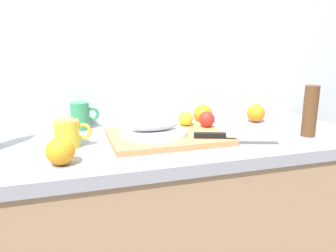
{
  "coord_description": "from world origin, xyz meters",
  "views": [
    {
      "loc": [
        -0.09,
        -1.11,
        1.23
      ],
      "look_at": [
        0.25,
        -0.03,
        0.95
      ],
      "focal_mm": 35.04,
      "sensor_mm": 36.0,
      "label": 1
    }
  ],
  "objects_px": {
    "fish_fillet": "(154,126)",
    "coffee_mug_0": "(68,134)",
    "coffee_mug_2": "(81,116)",
    "cutting_board": "(168,137)",
    "lemon_0": "(186,118)",
    "chef_knife": "(225,136)",
    "pepper_mill": "(310,111)",
    "orange_0": "(256,113)",
    "white_plate": "(154,132)"
  },
  "relations": [
    {
      "from": "cutting_board",
      "to": "fish_fillet",
      "type": "relative_size",
      "value": 2.34
    },
    {
      "from": "cutting_board",
      "to": "orange_0",
      "type": "bearing_deg",
      "value": 18.67
    },
    {
      "from": "coffee_mug_0",
      "to": "orange_0",
      "type": "distance_m",
      "value": 0.81
    },
    {
      "from": "orange_0",
      "to": "pepper_mill",
      "type": "xyz_separation_m",
      "value": [
        0.06,
        -0.26,
        0.06
      ]
    },
    {
      "from": "lemon_0",
      "to": "pepper_mill",
      "type": "distance_m",
      "value": 0.47
    },
    {
      "from": "chef_knife",
      "to": "pepper_mill",
      "type": "bearing_deg",
      "value": 19.31
    },
    {
      "from": "coffee_mug_0",
      "to": "coffee_mug_2",
      "type": "xyz_separation_m",
      "value": [
        0.05,
        0.24,
        0.01
      ]
    },
    {
      "from": "fish_fillet",
      "to": "coffee_mug_0",
      "type": "distance_m",
      "value": 0.29
    },
    {
      "from": "pepper_mill",
      "to": "lemon_0",
      "type": "bearing_deg",
      "value": 152.66
    },
    {
      "from": "fish_fillet",
      "to": "chef_knife",
      "type": "height_order",
      "value": "fish_fillet"
    },
    {
      "from": "fish_fillet",
      "to": "coffee_mug_0",
      "type": "relative_size",
      "value": 1.47
    },
    {
      "from": "lemon_0",
      "to": "pepper_mill",
      "type": "bearing_deg",
      "value": -27.34
    },
    {
      "from": "coffee_mug_2",
      "to": "orange_0",
      "type": "bearing_deg",
      "value": -7.4
    },
    {
      "from": "coffee_mug_2",
      "to": "orange_0",
      "type": "relative_size",
      "value": 1.42
    },
    {
      "from": "cutting_board",
      "to": "pepper_mill",
      "type": "bearing_deg",
      "value": -11.85
    },
    {
      "from": "pepper_mill",
      "to": "fish_fillet",
      "type": "bearing_deg",
      "value": 168.27
    },
    {
      "from": "lemon_0",
      "to": "orange_0",
      "type": "height_order",
      "value": "orange_0"
    },
    {
      "from": "chef_knife",
      "to": "coffee_mug_0",
      "type": "bearing_deg",
      "value": -173.47
    },
    {
      "from": "white_plate",
      "to": "fish_fillet",
      "type": "relative_size",
      "value": 1.33
    },
    {
      "from": "coffee_mug_0",
      "to": "pepper_mill",
      "type": "bearing_deg",
      "value": -7.69
    },
    {
      "from": "chef_knife",
      "to": "lemon_0",
      "type": "relative_size",
      "value": 4.9
    },
    {
      "from": "cutting_board",
      "to": "coffee_mug_2",
      "type": "height_order",
      "value": "coffee_mug_2"
    },
    {
      "from": "white_plate",
      "to": "pepper_mill",
      "type": "bearing_deg",
      "value": -11.73
    },
    {
      "from": "lemon_0",
      "to": "coffee_mug_2",
      "type": "distance_m",
      "value": 0.42
    },
    {
      "from": "fish_fillet",
      "to": "coffee_mug_0",
      "type": "height_order",
      "value": "coffee_mug_0"
    },
    {
      "from": "cutting_board",
      "to": "orange_0",
      "type": "xyz_separation_m",
      "value": [
        0.46,
        0.15,
        0.03
      ]
    },
    {
      "from": "coffee_mug_0",
      "to": "orange_0",
      "type": "bearing_deg",
      "value": 10.35
    },
    {
      "from": "chef_knife",
      "to": "coffee_mug_2",
      "type": "xyz_separation_m",
      "value": [
        -0.46,
        0.36,
        0.03
      ]
    },
    {
      "from": "cutting_board",
      "to": "white_plate",
      "type": "bearing_deg",
      "value": 169.61
    },
    {
      "from": "cutting_board",
      "to": "orange_0",
      "type": "height_order",
      "value": "orange_0"
    },
    {
      "from": "pepper_mill",
      "to": "white_plate",
      "type": "bearing_deg",
      "value": 168.27
    },
    {
      "from": "white_plate",
      "to": "chef_knife",
      "type": "xyz_separation_m",
      "value": [
        0.22,
        -0.12,
        0.0
      ]
    },
    {
      "from": "lemon_0",
      "to": "pepper_mill",
      "type": "relative_size",
      "value": 0.3
    },
    {
      "from": "cutting_board",
      "to": "coffee_mug_0",
      "type": "height_order",
      "value": "coffee_mug_0"
    },
    {
      "from": "white_plate",
      "to": "coffee_mug_0",
      "type": "height_order",
      "value": "coffee_mug_0"
    },
    {
      "from": "pepper_mill",
      "to": "coffee_mug_0",
      "type": "bearing_deg",
      "value": 172.31
    },
    {
      "from": "fish_fillet",
      "to": "orange_0",
      "type": "distance_m",
      "value": 0.53
    },
    {
      "from": "cutting_board",
      "to": "chef_knife",
      "type": "relative_size",
      "value": 1.47
    },
    {
      "from": "fish_fillet",
      "to": "orange_0",
      "type": "height_order",
      "value": "orange_0"
    },
    {
      "from": "coffee_mug_0",
      "to": "fish_fillet",
      "type": "bearing_deg",
      "value": 0.28
    },
    {
      "from": "cutting_board",
      "to": "fish_fillet",
      "type": "height_order",
      "value": "fish_fillet"
    },
    {
      "from": "lemon_0",
      "to": "coffee_mug_2",
      "type": "bearing_deg",
      "value": 159.71
    },
    {
      "from": "cutting_board",
      "to": "pepper_mill",
      "type": "relative_size",
      "value": 2.19
    },
    {
      "from": "chef_knife",
      "to": "white_plate",
      "type": "bearing_deg",
      "value": 171.33
    },
    {
      "from": "chef_knife",
      "to": "fish_fillet",
      "type": "bearing_deg",
      "value": 171.33
    },
    {
      "from": "coffee_mug_2",
      "to": "coffee_mug_0",
      "type": "bearing_deg",
      "value": -102.53
    },
    {
      "from": "orange_0",
      "to": "pepper_mill",
      "type": "bearing_deg",
      "value": -76.7
    },
    {
      "from": "coffee_mug_2",
      "to": "cutting_board",
      "type": "bearing_deg",
      "value": -40.77
    },
    {
      "from": "lemon_0",
      "to": "coffee_mug_0",
      "type": "distance_m",
      "value": 0.46
    },
    {
      "from": "chef_knife",
      "to": "orange_0",
      "type": "bearing_deg",
      "value": 62.2
    }
  ]
}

